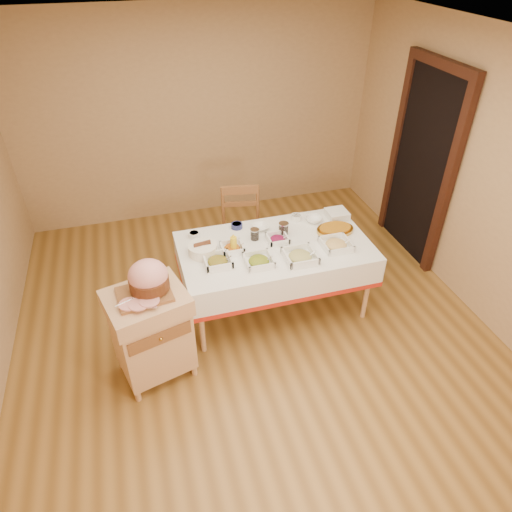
% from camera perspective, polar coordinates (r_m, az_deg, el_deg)
% --- Properties ---
extents(room_shell, '(5.00, 5.00, 5.00)m').
position_cam_1_polar(room_shell, '(3.75, -0.35, 4.93)').
color(room_shell, olive).
rests_on(room_shell, ground).
extents(doorway, '(0.09, 1.10, 2.20)m').
position_cam_1_polar(doorway, '(5.47, 20.06, 10.94)').
color(doorway, black).
rests_on(doorway, ground).
extents(dining_table, '(1.82, 1.02, 0.76)m').
position_cam_1_polar(dining_table, '(4.45, 2.34, -0.37)').
color(dining_table, tan).
rests_on(dining_table, ground).
extents(butcher_cart, '(0.73, 0.66, 0.88)m').
position_cam_1_polar(butcher_cart, '(3.94, -12.96, -9.05)').
color(butcher_cart, tan).
rests_on(butcher_cart, ground).
extents(dining_chair, '(0.51, 0.49, 0.99)m').
position_cam_1_polar(dining_chair, '(5.02, -1.77, 3.10)').
color(dining_chair, brown).
rests_on(dining_chair, ground).
extents(ham_on_board, '(0.44, 0.42, 0.29)m').
position_cam_1_polar(ham_on_board, '(3.64, -13.37, -2.91)').
color(ham_on_board, brown).
rests_on(ham_on_board, butcher_cart).
extents(serving_dish_a, '(0.25, 0.24, 0.11)m').
position_cam_1_polar(serving_dish_a, '(4.10, -4.80, -0.63)').
color(serving_dish_a, white).
rests_on(serving_dish_a, dining_table).
extents(serving_dish_b, '(0.25, 0.25, 0.10)m').
position_cam_1_polar(serving_dish_b, '(4.09, 0.36, -0.59)').
color(serving_dish_b, white).
rests_on(serving_dish_b, dining_table).
extents(serving_dish_c, '(0.28, 0.28, 0.11)m').
position_cam_1_polar(serving_dish_c, '(4.16, 5.54, -0.05)').
color(serving_dish_c, white).
rests_on(serving_dish_c, dining_table).
extents(serving_dish_d, '(0.27, 0.27, 0.10)m').
position_cam_1_polar(serving_dish_d, '(4.37, 9.98, 1.44)').
color(serving_dish_d, white).
rests_on(serving_dish_d, dining_table).
extents(serving_dish_e, '(0.21, 0.20, 0.10)m').
position_cam_1_polar(serving_dish_e, '(4.27, -3.01, 1.02)').
color(serving_dish_e, white).
rests_on(serving_dish_e, dining_table).
extents(serving_dish_f, '(0.20, 0.19, 0.09)m').
position_cam_1_polar(serving_dish_f, '(4.39, 2.71, 2.15)').
color(serving_dish_f, white).
rests_on(serving_dish_f, dining_table).
extents(small_bowl_left, '(0.11, 0.11, 0.05)m').
position_cam_1_polar(small_bowl_left, '(4.50, -7.74, 2.69)').
color(small_bowl_left, white).
rests_on(small_bowl_left, dining_table).
extents(small_bowl_mid, '(0.12, 0.12, 0.05)m').
position_cam_1_polar(small_bowl_mid, '(4.60, -2.42, 3.84)').
color(small_bowl_mid, navy).
rests_on(small_bowl_mid, dining_table).
extents(small_bowl_right, '(0.11, 0.11, 0.06)m').
position_cam_1_polar(small_bowl_right, '(4.75, 5.03, 4.87)').
color(small_bowl_right, white).
rests_on(small_bowl_right, dining_table).
extents(bowl_white_imported, '(0.20, 0.20, 0.04)m').
position_cam_1_polar(bowl_white_imported, '(4.58, 0.53, 3.61)').
color(bowl_white_imported, white).
rests_on(bowl_white_imported, dining_table).
extents(bowl_small_imported, '(0.17, 0.17, 0.05)m').
position_cam_1_polar(bowl_small_imported, '(4.74, 7.27, 4.57)').
color(bowl_small_imported, white).
rests_on(bowl_small_imported, dining_table).
extents(preserve_jar_left, '(0.09, 0.09, 0.11)m').
position_cam_1_polar(preserve_jar_left, '(4.41, -0.15, 2.68)').
color(preserve_jar_left, silver).
rests_on(preserve_jar_left, dining_table).
extents(preserve_jar_right, '(0.10, 0.10, 0.13)m').
position_cam_1_polar(preserve_jar_right, '(4.49, 3.46, 3.36)').
color(preserve_jar_right, silver).
rests_on(preserve_jar_right, dining_table).
extents(mustard_bottle, '(0.06, 0.06, 0.19)m').
position_cam_1_polar(mustard_bottle, '(4.23, -2.82, 1.55)').
color(mustard_bottle, yellow).
rests_on(mustard_bottle, dining_table).
extents(bread_basket, '(0.27, 0.27, 0.12)m').
position_cam_1_polar(bread_basket, '(4.24, -6.68, 0.85)').
color(bread_basket, white).
rests_on(bread_basket, dining_table).
extents(plate_stack, '(0.21, 0.21, 0.08)m').
position_cam_1_polar(plate_stack, '(4.84, 10.08, 5.17)').
color(plate_stack, white).
rests_on(plate_stack, dining_table).
extents(brass_platter, '(0.38, 0.27, 0.05)m').
position_cam_1_polar(brass_platter, '(4.61, 9.85, 3.31)').
color(brass_platter, gold).
rests_on(brass_platter, dining_table).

